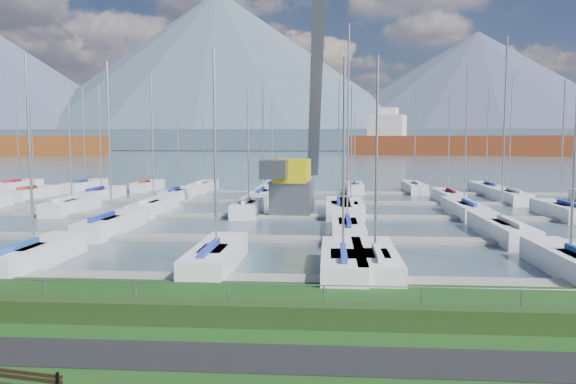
{
  "coord_description": "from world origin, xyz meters",
  "views": [
    {
      "loc": [
        2.14,
        -17.12,
        5.7
      ],
      "look_at": [
        0.0,
        12.0,
        3.0
      ],
      "focal_mm": 35.0,
      "sensor_mm": 36.0,
      "label": 1
    }
  ],
  "objects": [
    {
      "name": "path",
      "position": [
        0.0,
        -3.0,
        0.01
      ],
      "size": [
        160.0,
        2.0,
        0.04
      ],
      "primitive_type": "cube",
      "color": "black",
      "rests_on": "grass"
    },
    {
      "name": "water",
      "position": [
        0.0,
        260.0,
        -0.4
      ],
      "size": [
        800.0,
        540.0,
        0.2
      ],
      "primitive_type": "cube",
      "color": "#435762"
    },
    {
      "name": "hedge",
      "position": [
        0.0,
        -0.4,
        0.35
      ],
      "size": [
        80.0,
        0.7,
        0.7
      ],
      "primitive_type": "cube",
      "color": "#203513",
      "rests_on": "grass"
    },
    {
      "name": "fence",
      "position": [
        0.0,
        0.0,
        1.2
      ],
      "size": [
        80.0,
        0.04,
        0.04
      ],
      "primitive_type": "cylinder",
      "rotation": [
        0.0,
        1.57,
        0.0
      ],
      "color": "gray",
      "rests_on": "grass"
    },
    {
      "name": "foothill",
      "position": [
        0.0,
        330.0,
        6.0
      ],
      "size": [
        900.0,
        80.0,
        12.0
      ],
      "primitive_type": "cube",
      "color": "#445464",
      "rests_on": "water"
    },
    {
      "name": "mountains",
      "position": [
        7.35,
        404.62,
        46.68
      ],
      "size": [
        1190.0,
        360.0,
        115.0
      ],
      "color": "#434E63",
      "rests_on": "water"
    },
    {
      "name": "docks",
      "position": [
        0.0,
        26.0,
        -0.22
      ],
      "size": [
        90.0,
        41.6,
        0.25
      ],
      "color": "gray",
      "rests_on": "water"
    },
    {
      "name": "crane",
      "position": [
        -0.33,
        28.36,
        5.33
      ],
      "size": [
        5.1,
        13.31,
        22.35
      ],
      "rotation": [
        0.0,
        0.0,
        -0.08
      ],
      "color": "slate",
      "rests_on": "water"
    },
    {
      "name": "cargo_ship_mid",
      "position": [
        54.92,
        210.53,
        3.55
      ],
      "size": [
        99.56,
        42.93,
        21.5
      ],
      "rotation": [
        0.0,
        0.0,
        -0.26
      ],
      "color": "maroon",
      "rests_on": "water"
    },
    {
      "name": "sailboat_fleet",
      "position": [
        -1.15,
        28.14,
        5.39
      ],
      "size": [
        76.15,
        49.67,
        13.7
      ],
      "color": "silver",
      "rests_on": "water"
    }
  ]
}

